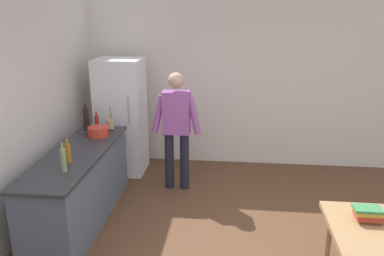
{
  "coord_description": "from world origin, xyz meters",
  "views": [
    {
      "loc": [
        -0.16,
        -3.49,
        2.59
      ],
      "look_at": [
        -0.66,
        1.16,
        1.14
      ],
      "focal_mm": 37.55,
      "sensor_mm": 36.0,
      "label": 1
    }
  ],
  "objects_px": {
    "bottle_sauce_red": "(97,121)",
    "bottle_vinegar_tall": "(63,160)",
    "cooking_pot": "(98,131)",
    "utensil_jar": "(110,124)",
    "refrigerator": "(121,117)",
    "bottle_wine_dark": "(86,118)",
    "person": "(176,124)",
    "book_stack": "(368,213)",
    "bottle_oil_amber": "(68,153)"
  },
  "relations": [
    {
      "from": "bottle_wine_dark",
      "to": "bottle_sauce_red",
      "type": "relative_size",
      "value": 1.42
    },
    {
      "from": "bottle_wine_dark",
      "to": "bottle_sauce_red",
      "type": "distance_m",
      "value": 0.15
    },
    {
      "from": "cooking_pot",
      "to": "utensil_jar",
      "type": "distance_m",
      "value": 0.32
    },
    {
      "from": "refrigerator",
      "to": "utensil_jar",
      "type": "distance_m",
      "value": 0.65
    },
    {
      "from": "cooking_pot",
      "to": "refrigerator",
      "type": "bearing_deg",
      "value": 87.39
    },
    {
      "from": "bottle_vinegar_tall",
      "to": "bottle_wine_dark",
      "type": "xyz_separation_m",
      "value": [
        -0.31,
        1.52,
        0.01
      ]
    },
    {
      "from": "person",
      "to": "refrigerator",
      "type": "bearing_deg",
      "value": 149.77
    },
    {
      "from": "refrigerator",
      "to": "book_stack",
      "type": "bearing_deg",
      "value": -41.18
    },
    {
      "from": "bottle_sauce_red",
      "to": "refrigerator",
      "type": "bearing_deg",
      "value": 74.04
    },
    {
      "from": "refrigerator",
      "to": "bottle_sauce_red",
      "type": "xyz_separation_m",
      "value": [
        -0.18,
        -0.62,
        0.1
      ]
    },
    {
      "from": "utensil_jar",
      "to": "bottle_oil_amber",
      "type": "xyz_separation_m",
      "value": [
        -0.08,
        -1.27,
        0.04
      ]
    },
    {
      "from": "bottle_wine_dark",
      "to": "bottle_sauce_red",
      "type": "height_order",
      "value": "bottle_wine_dark"
    },
    {
      "from": "utensil_jar",
      "to": "cooking_pot",
      "type": "bearing_deg",
      "value": -101.74
    },
    {
      "from": "bottle_vinegar_tall",
      "to": "refrigerator",
      "type": "bearing_deg",
      "value": 89.8
    },
    {
      "from": "bottle_oil_amber",
      "to": "bottle_sauce_red",
      "type": "xyz_separation_m",
      "value": [
        -0.12,
        1.29,
        -0.02
      ]
    },
    {
      "from": "person",
      "to": "bottle_oil_amber",
      "type": "relative_size",
      "value": 6.07
    },
    {
      "from": "bottle_oil_amber",
      "to": "book_stack",
      "type": "height_order",
      "value": "bottle_oil_amber"
    },
    {
      "from": "person",
      "to": "bottle_sauce_red",
      "type": "xyz_separation_m",
      "value": [
        -1.13,
        -0.07,
        0.02
      ]
    },
    {
      "from": "utensil_jar",
      "to": "bottle_wine_dark",
      "type": "height_order",
      "value": "bottle_wine_dark"
    },
    {
      "from": "refrigerator",
      "to": "book_stack",
      "type": "xyz_separation_m",
      "value": [
        2.95,
        -2.58,
        -0.08
      ]
    },
    {
      "from": "bottle_wine_dark",
      "to": "bottle_sauce_red",
      "type": "bearing_deg",
      "value": 9.04
    },
    {
      "from": "refrigerator",
      "to": "bottle_oil_amber",
      "type": "relative_size",
      "value": 6.43
    },
    {
      "from": "bottle_vinegar_tall",
      "to": "book_stack",
      "type": "height_order",
      "value": "bottle_vinegar_tall"
    },
    {
      "from": "book_stack",
      "to": "bottle_oil_amber",
      "type": "bearing_deg",
      "value": 167.57
    },
    {
      "from": "cooking_pot",
      "to": "book_stack",
      "type": "xyz_separation_m",
      "value": [
        2.99,
        -1.63,
        -0.14
      ]
    },
    {
      "from": "cooking_pot",
      "to": "utensil_jar",
      "type": "relative_size",
      "value": 1.25
    },
    {
      "from": "refrigerator",
      "to": "bottle_vinegar_tall",
      "type": "height_order",
      "value": "refrigerator"
    },
    {
      "from": "bottle_sauce_red",
      "to": "book_stack",
      "type": "bearing_deg",
      "value": -32.03
    },
    {
      "from": "book_stack",
      "to": "bottle_vinegar_tall",
      "type": "bearing_deg",
      "value": 171.93
    },
    {
      "from": "bottle_sauce_red",
      "to": "bottle_vinegar_tall",
      "type": "bearing_deg",
      "value": -83.67
    },
    {
      "from": "utensil_jar",
      "to": "bottle_vinegar_tall",
      "type": "xyz_separation_m",
      "value": [
        -0.03,
        -1.52,
        0.06
      ]
    },
    {
      "from": "utensil_jar",
      "to": "bottle_oil_amber",
      "type": "relative_size",
      "value": 1.14
    },
    {
      "from": "book_stack",
      "to": "person",
      "type": "bearing_deg",
      "value": 134.62
    },
    {
      "from": "book_stack",
      "to": "refrigerator",
      "type": "bearing_deg",
      "value": 138.82
    },
    {
      "from": "cooking_pot",
      "to": "book_stack",
      "type": "bearing_deg",
      "value": -28.5
    },
    {
      "from": "refrigerator",
      "to": "bottle_oil_amber",
      "type": "xyz_separation_m",
      "value": [
        -0.06,
        -1.92,
        0.12
      ]
    },
    {
      "from": "refrigerator",
      "to": "book_stack",
      "type": "relative_size",
      "value": 7.11
    },
    {
      "from": "person",
      "to": "bottle_sauce_red",
      "type": "bearing_deg",
      "value": -176.45
    },
    {
      "from": "refrigerator",
      "to": "bottle_vinegar_tall",
      "type": "relative_size",
      "value": 5.62
    },
    {
      "from": "bottle_oil_amber",
      "to": "bottle_wine_dark",
      "type": "bearing_deg",
      "value": 101.53
    },
    {
      "from": "bottle_sauce_red",
      "to": "book_stack",
      "type": "relative_size",
      "value": 0.95
    },
    {
      "from": "bottle_vinegar_tall",
      "to": "bottle_sauce_red",
      "type": "height_order",
      "value": "bottle_vinegar_tall"
    },
    {
      "from": "book_stack",
      "to": "bottle_wine_dark",
      "type": "bearing_deg",
      "value": 149.4
    },
    {
      "from": "refrigerator",
      "to": "bottle_sauce_red",
      "type": "bearing_deg",
      "value": -105.96
    },
    {
      "from": "person",
      "to": "utensil_jar",
      "type": "distance_m",
      "value": 0.93
    },
    {
      "from": "refrigerator",
      "to": "person",
      "type": "xyz_separation_m",
      "value": [
        0.95,
        -0.55,
        0.08
      ]
    },
    {
      "from": "bottle_wine_dark",
      "to": "refrigerator",
      "type": "bearing_deg",
      "value": 63.59
    },
    {
      "from": "utensil_jar",
      "to": "bottle_vinegar_tall",
      "type": "relative_size",
      "value": 1.0
    },
    {
      "from": "refrigerator",
      "to": "bottle_wine_dark",
      "type": "height_order",
      "value": "refrigerator"
    },
    {
      "from": "bottle_vinegar_tall",
      "to": "book_stack",
      "type": "distance_m",
      "value": 3.0
    }
  ]
}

